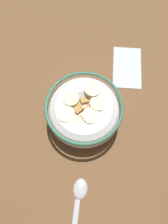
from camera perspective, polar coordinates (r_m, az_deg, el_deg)
name	(u,v)px	position (r cm, az deg, el deg)	size (l,w,h in cm)	color
ground_plane	(84,118)	(49.58, 0.00, -1.55)	(90.04, 90.04, 2.00)	brown
cereal_bowl	(84,111)	(45.25, -0.01, 0.24)	(15.75, 15.75, 7.02)	white
spoon	(79,199)	(45.86, -1.29, -21.88)	(13.73, 3.02, 0.80)	#B7B7BC
folded_napkin	(127,67)	(54.85, 11.30, 11.51)	(11.31, 6.79, 0.30)	silver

